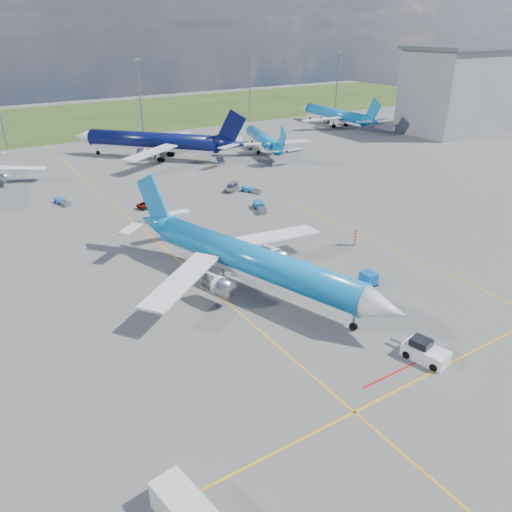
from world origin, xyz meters
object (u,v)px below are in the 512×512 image
bg_jet_ne (264,152)px  main_airliner (253,289)px  baggage_tug_w (260,207)px  warning_post (356,237)px  service_car_b (149,204)px  service_van (185,510)px  baggage_tug_e (251,190)px  uld_container (369,278)px  baggage_tug_c (62,202)px  bg_jet_ene (334,126)px  pushback_tug (424,352)px  bg_jet_n (155,158)px  service_car_c (231,187)px

bg_jet_ne → main_airliner: size_ratio=0.79×
baggage_tug_w → main_airliner: bearing=-103.4°
warning_post → service_car_b: warning_post is taller
service_van → baggage_tug_e: (44.38, 62.07, -0.74)m
service_van → bg_jet_ne: bearing=45.0°
uld_container → baggage_tug_c: bearing=119.5°
bg_jet_ene → baggage_tug_c: bg_jet_ene is taller
baggage_tug_c → baggage_tug_e: (35.11, -13.43, 0.00)m
bg_jet_ne → pushback_tug: bearing=83.6°
service_van → baggage_tug_c: (9.27, 75.50, -0.74)m
bg_jet_ene → service_car_b: (-85.85, -45.65, 0.64)m
service_car_b → baggage_tug_c: service_car_b is taller
service_car_b → baggage_tug_e: size_ratio=1.00×
service_van → baggage_tug_w: size_ratio=0.96×
uld_container → service_car_b: size_ratio=0.45×
warning_post → bg_jet_ene: size_ratio=0.07×
warning_post → baggage_tug_w: warning_post is taller
main_airliner → uld_container: bearing=-44.3°
baggage_tug_e → baggage_tug_w: bearing=-135.4°
bg_jet_n → bg_jet_ene: bg_jet_n is taller
pushback_tug → service_car_b: bearing=83.5°
warning_post → service_van: warning_post is taller
service_car_b → baggage_tug_e: 21.68m
pushback_tug → service_car_b: (-6.42, 60.63, -0.24)m
warning_post → uld_container: bearing=-125.0°
pushback_tug → service_van: size_ratio=1.19×
warning_post → bg_jet_ne: (23.18, 61.38, -1.50)m
bg_jet_n → main_airliner: 75.62m
warning_post → service_car_b: bearing=121.0°
pushback_tug → baggage_tug_e: bearing=62.9°
service_van → service_car_c: service_van is taller
bg_jet_n → service_car_b: (-15.63, -35.71, 0.64)m
main_airliner → service_car_b: (0.52, 38.16, 0.64)m
warning_post → service_car_b: (-20.81, 34.67, -0.86)m
baggage_tug_w → bg_jet_ne: bearing=76.9°
bg_jet_ene → service_van: size_ratio=7.62×
bg_jet_ne → baggage_tug_w: size_ratio=6.25×
uld_container → service_van: bearing=-148.1°
pushback_tug → service_car_c: size_ratio=1.31×
main_airliner → bg_jet_ene: bearing=27.0°
pushback_tug → uld_container: 16.84m
bg_jet_n → baggage_tug_w: 48.28m
service_car_c → baggage_tug_w: size_ratio=0.87×
bg_jet_ene → baggage_tug_e: bearing=38.3°
bg_jet_n → uld_container: bg_jet_n is taller
pushback_tug → main_airliner: bearing=94.6°
service_car_b → service_van: bearing=152.0°
service_car_c → baggage_tug_e: service_car_c is taller
pushback_tug → baggage_tug_w: size_ratio=1.14×
bg_jet_n → baggage_tug_e: size_ratio=10.71×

